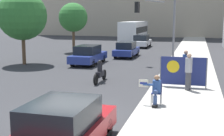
{
  "coord_description": "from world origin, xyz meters",
  "views": [
    {
      "loc": [
        4.35,
        -10.44,
        3.72
      ],
      "look_at": [
        0.33,
        4.23,
        1.21
      ],
      "focal_mm": 50.0,
      "sensor_mm": 36.0,
      "label": 1
    }
  ],
  "objects_px": {
    "protest_banner": "(183,71)",
    "parked_car_curbside": "(63,128)",
    "pedestrian_behind": "(185,66)",
    "car_on_road_nearest": "(88,55)",
    "car_on_road_midblock": "(127,49)",
    "street_tree_midblock": "(73,17)",
    "street_tree_near_curb": "(22,16)",
    "seated_protester": "(156,89)",
    "car_on_road_distant": "(142,41)",
    "city_bus_on_road": "(134,30)",
    "jogger_on_sidewalk": "(189,71)",
    "motorcycle_on_road": "(100,73)",
    "traffic_light_pole": "(158,19)"
  },
  "relations": [
    {
      "from": "car_on_road_distant",
      "to": "city_bus_on_road",
      "type": "distance_m",
      "value": 7.66
    },
    {
      "from": "car_on_road_distant",
      "to": "motorcycle_on_road",
      "type": "distance_m",
      "value": 21.25
    },
    {
      "from": "traffic_light_pole",
      "to": "city_bus_on_road",
      "type": "distance_m",
      "value": 22.55
    },
    {
      "from": "traffic_light_pole",
      "to": "parked_car_curbside",
      "type": "bearing_deg",
      "value": -91.9
    },
    {
      "from": "traffic_light_pole",
      "to": "car_on_road_nearest",
      "type": "height_order",
      "value": "traffic_light_pole"
    },
    {
      "from": "seated_protester",
      "to": "jogger_on_sidewalk",
      "type": "distance_m",
      "value": 3.26
    },
    {
      "from": "protest_banner",
      "to": "parked_car_curbside",
      "type": "height_order",
      "value": "protest_banner"
    },
    {
      "from": "car_on_road_nearest",
      "to": "car_on_road_midblock",
      "type": "xyz_separation_m",
      "value": [
        1.94,
        5.19,
        -0.03
      ]
    },
    {
      "from": "protest_banner",
      "to": "street_tree_near_curb",
      "type": "height_order",
      "value": "street_tree_near_curb"
    },
    {
      "from": "seated_protester",
      "to": "city_bus_on_road",
      "type": "bearing_deg",
      "value": 102.07
    },
    {
      "from": "seated_protester",
      "to": "jogger_on_sidewalk",
      "type": "xyz_separation_m",
      "value": [
        1.19,
        3.03,
        0.28
      ]
    },
    {
      "from": "street_tree_midblock",
      "to": "street_tree_near_curb",
      "type": "bearing_deg",
      "value": -93.46
    },
    {
      "from": "car_on_road_midblock",
      "to": "pedestrian_behind",
      "type": "bearing_deg",
      "value": -62.27
    },
    {
      "from": "parked_car_curbside",
      "to": "street_tree_midblock",
      "type": "xyz_separation_m",
      "value": [
        -9.21,
        23.28,
        2.9
      ]
    },
    {
      "from": "protest_banner",
      "to": "car_on_road_distant",
      "type": "height_order",
      "value": "protest_banner"
    },
    {
      "from": "motorcycle_on_road",
      "to": "street_tree_near_curb",
      "type": "height_order",
      "value": "street_tree_near_curb"
    },
    {
      "from": "pedestrian_behind",
      "to": "car_on_road_nearest",
      "type": "distance_m",
      "value": 9.64
    },
    {
      "from": "pedestrian_behind",
      "to": "street_tree_near_curb",
      "type": "xyz_separation_m",
      "value": [
        -12.59,
        4.42,
        2.74
      ]
    },
    {
      "from": "protest_banner",
      "to": "motorcycle_on_road",
      "type": "bearing_deg",
      "value": 171.01
    },
    {
      "from": "seated_protester",
      "to": "jogger_on_sidewalk",
      "type": "height_order",
      "value": "jogger_on_sidewalk"
    },
    {
      "from": "pedestrian_behind",
      "to": "jogger_on_sidewalk",
      "type": "bearing_deg",
      "value": -96.1
    },
    {
      "from": "jogger_on_sidewalk",
      "to": "car_on_road_nearest",
      "type": "distance_m",
      "value": 11.03
    },
    {
      "from": "traffic_light_pole",
      "to": "seated_protester",
      "type": "bearing_deg",
      "value": -83.26
    },
    {
      "from": "car_on_road_distant",
      "to": "car_on_road_nearest",
      "type": "bearing_deg",
      "value": -96.29
    },
    {
      "from": "jogger_on_sidewalk",
      "to": "city_bus_on_road",
      "type": "xyz_separation_m",
      "value": [
        -8.69,
        29.79,
        0.65
      ]
    },
    {
      "from": "protest_banner",
      "to": "city_bus_on_road",
      "type": "relative_size",
      "value": 0.24
    },
    {
      "from": "city_bus_on_road",
      "to": "street_tree_midblock",
      "type": "height_order",
      "value": "street_tree_midblock"
    },
    {
      "from": "seated_protester",
      "to": "car_on_road_nearest",
      "type": "bearing_deg",
      "value": 121.4
    },
    {
      "from": "car_on_road_nearest",
      "to": "street_tree_midblock",
      "type": "distance_m",
      "value": 9.23
    },
    {
      "from": "city_bus_on_road",
      "to": "car_on_road_midblock",
      "type": "bearing_deg",
      "value": -80.93
    },
    {
      "from": "street_tree_near_curb",
      "to": "traffic_light_pole",
      "type": "bearing_deg",
      "value": 10.39
    },
    {
      "from": "jogger_on_sidewalk",
      "to": "street_tree_near_curb",
      "type": "xyz_separation_m",
      "value": [
        -12.81,
        6.3,
        2.71
      ]
    },
    {
      "from": "car_on_road_distant",
      "to": "street_tree_near_curb",
      "type": "relative_size",
      "value": 0.8
    },
    {
      "from": "parked_car_curbside",
      "to": "street_tree_midblock",
      "type": "distance_m",
      "value": 25.21
    },
    {
      "from": "pedestrian_behind",
      "to": "street_tree_near_curb",
      "type": "relative_size",
      "value": 0.31
    },
    {
      "from": "seated_protester",
      "to": "pedestrian_behind",
      "type": "relative_size",
      "value": 0.69
    },
    {
      "from": "jogger_on_sidewalk",
      "to": "city_bus_on_road",
      "type": "distance_m",
      "value": 31.04
    },
    {
      "from": "pedestrian_behind",
      "to": "parked_car_curbside",
      "type": "height_order",
      "value": "pedestrian_behind"
    },
    {
      "from": "car_on_road_nearest",
      "to": "car_on_road_distant",
      "type": "relative_size",
      "value": 0.97
    },
    {
      "from": "pedestrian_behind",
      "to": "car_on_road_nearest",
      "type": "bearing_deg",
      "value": 130.35
    },
    {
      "from": "street_tree_near_curb",
      "to": "street_tree_midblock",
      "type": "height_order",
      "value": "street_tree_near_curb"
    },
    {
      "from": "seated_protester",
      "to": "street_tree_near_curb",
      "type": "bearing_deg",
      "value": 140.43
    },
    {
      "from": "car_on_road_midblock",
      "to": "city_bus_on_road",
      "type": "distance_m",
      "value": 17.19
    },
    {
      "from": "protest_banner",
      "to": "street_tree_near_curb",
      "type": "xyz_separation_m",
      "value": [
        -12.51,
        5.66,
        2.82
      ]
    },
    {
      "from": "car_on_road_nearest",
      "to": "jogger_on_sidewalk",
      "type": "bearing_deg",
      "value": -44.04
    },
    {
      "from": "car_on_road_distant",
      "to": "street_tree_midblock",
      "type": "xyz_separation_m",
      "value": [
        -5.99,
        -7.31,
        2.89
      ]
    },
    {
      "from": "car_on_road_distant",
      "to": "street_tree_near_curb",
      "type": "height_order",
      "value": "street_tree_near_curb"
    },
    {
      "from": "pedestrian_behind",
      "to": "street_tree_midblock",
      "type": "xyz_separation_m",
      "value": [
        -12.04,
        13.39,
        2.59
      ]
    },
    {
      "from": "protest_banner",
      "to": "car_on_road_midblock",
      "type": "height_order",
      "value": "protest_banner"
    },
    {
      "from": "street_tree_near_curb",
      "to": "parked_car_curbside",
      "type": "bearing_deg",
      "value": -55.73
    }
  ]
}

